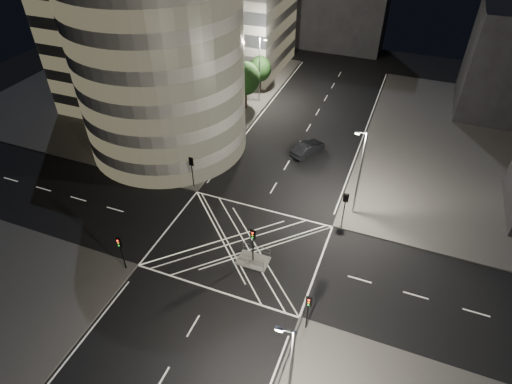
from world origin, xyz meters
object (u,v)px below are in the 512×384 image
at_px(traffic_signal_fr, 345,203).
at_px(street_lamp_right_near, 290,374).
at_px(traffic_signal_fl, 192,167).
at_px(traffic_signal_nl, 120,248).
at_px(street_lamp_right_far, 359,172).
at_px(traffic_signal_island, 253,240).
at_px(sedan, 308,148).
at_px(street_lamp_left_far, 260,68).
at_px(traffic_signal_nr, 308,307).
at_px(street_lamp_left_near, 206,124).
at_px(central_island, 253,261).

distance_m(traffic_signal_fr, street_lamp_right_near, 20.97).
bearing_deg(traffic_signal_fl, street_lamp_right_near, -48.76).
bearing_deg(traffic_signal_nl, street_lamp_right_far, 40.91).
height_order(traffic_signal_island, sedan, traffic_signal_island).
bearing_deg(street_lamp_left_far, traffic_signal_fl, -88.43).
bearing_deg(street_lamp_right_far, street_lamp_left_far, 131.94).
distance_m(traffic_signal_nl, traffic_signal_nr, 17.60).
distance_m(traffic_signal_fl, street_lamp_right_near, 27.79).
bearing_deg(sedan, street_lamp_left_far, -22.09).
height_order(street_lamp_right_far, sedan, street_lamp_right_far).
relative_size(traffic_signal_nl, traffic_signal_nr, 1.00).
xyz_separation_m(traffic_signal_nr, traffic_signal_island, (-6.80, 5.30, 0.00)).
distance_m(traffic_signal_fr, traffic_signal_nr, 13.60).
bearing_deg(traffic_signal_fl, traffic_signal_island, -37.54).
distance_m(traffic_signal_fr, sedan, 13.82).
distance_m(traffic_signal_nr, street_lamp_left_near, 26.32).
bearing_deg(central_island, street_lamp_right_far, 54.70).
distance_m(central_island, street_lamp_left_near, 18.52).
bearing_deg(street_lamp_right_near, traffic_signal_island, 120.75).
height_order(traffic_signal_island, street_lamp_right_near, street_lamp_right_near).
bearing_deg(street_lamp_left_near, traffic_signal_nr, -45.87).
distance_m(street_lamp_right_far, sedan, 13.11).
xyz_separation_m(central_island, street_lamp_left_far, (-11.44, 31.50, 5.47)).
relative_size(street_lamp_left_near, street_lamp_right_near, 1.00).
relative_size(traffic_signal_nr, street_lamp_left_far, 0.40).
bearing_deg(traffic_signal_nr, traffic_signal_island, 142.07).
relative_size(traffic_signal_fr, street_lamp_left_near, 0.40).
distance_m(central_island, street_lamp_left_far, 33.95).
relative_size(central_island, street_lamp_left_near, 0.30).
bearing_deg(street_lamp_left_far, traffic_signal_island, -70.05).
bearing_deg(traffic_signal_nl, street_lamp_left_far, 90.99).
height_order(traffic_signal_nr, street_lamp_left_near, street_lamp_left_near).
relative_size(central_island, sedan, 0.59).
bearing_deg(street_lamp_left_far, street_lamp_right_far, -48.06).
distance_m(street_lamp_left_near, sedan, 13.68).
relative_size(traffic_signal_fl, street_lamp_left_near, 0.40).
xyz_separation_m(street_lamp_right_near, sedan, (-7.77, 32.45, -4.71)).
relative_size(central_island, street_lamp_left_far, 0.30).
bearing_deg(sedan, central_island, 114.98).
distance_m(traffic_signal_fl, street_lamp_left_far, 23.36).
xyz_separation_m(traffic_signal_fl, traffic_signal_fr, (17.60, 0.00, 0.00)).
distance_m(street_lamp_left_far, street_lamp_right_near, 47.88).
bearing_deg(traffic_signal_island, traffic_signal_fr, 50.67).
bearing_deg(traffic_signal_fr, traffic_signal_fl, 180.00).
height_order(traffic_signal_nr, street_lamp_right_near, street_lamp_right_near).
height_order(traffic_signal_nl, traffic_signal_nr, same).
relative_size(street_lamp_left_far, street_lamp_right_far, 1.00).
bearing_deg(traffic_signal_nr, street_lamp_left_far, 116.36).
xyz_separation_m(street_lamp_left_near, sedan, (11.11, 6.45, -4.71)).
xyz_separation_m(traffic_signal_fl, sedan, (10.47, 11.65, -2.08)).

